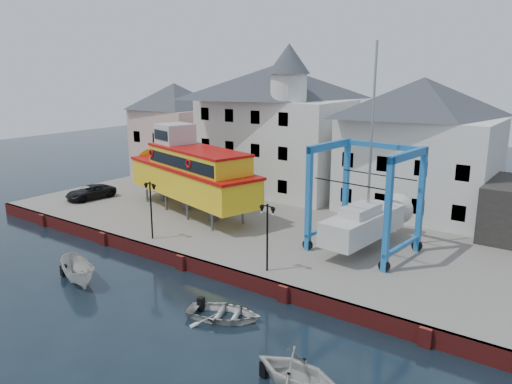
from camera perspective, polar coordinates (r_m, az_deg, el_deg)
The scene contains 13 objects.
ground at distance 33.65m, azimuth -8.47°, elevation -8.75°, with size 140.00×140.00×0.00m, color black.
hardstanding at distance 41.54m, azimuth 2.11°, elevation -3.40°, with size 44.00×22.00×1.00m, color slate.
quay_wall at distance 33.53m, azimuth -8.38°, elevation -7.90°, with size 44.00×0.47×1.00m.
building_pink at distance 56.92m, azimuth -9.17°, elevation 7.00°, with size 8.00×7.00×10.30m.
building_white_main at distance 48.81m, azimuth 2.23°, elevation 7.44°, with size 14.00×8.30×14.00m.
building_white_right at distance 43.48m, azimuth 18.16°, elevation 4.95°, with size 12.00×8.00×11.20m.
lamp_post_left at distance 35.88m, azimuth -11.98°, elevation -0.42°, with size 1.12×0.32×4.20m.
lamp_post_right at distance 29.49m, azimuth 1.31°, elevation -3.27°, with size 1.12×0.32×4.20m.
tour_boat at distance 42.73m, azimuth -8.04°, elevation 2.41°, with size 17.17×8.33×7.28m.
travel_lift at distance 34.51m, azimuth 12.85°, elevation -2.61°, with size 6.78×9.17×13.59m.
van at distance 49.09m, azimuth -18.39°, elevation -0.01°, with size 2.11×4.58×1.27m, color black.
motorboat_a at distance 33.29m, azimuth -19.52°, elevation -9.70°, with size 1.61×4.29×1.66m, color beige.
motorboat_b at distance 27.35m, azimuth -3.70°, elevation -14.24°, with size 2.88×4.04×0.84m, color beige.
Camera 1 is at (21.89, -22.04, 12.94)m, focal length 35.00 mm.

